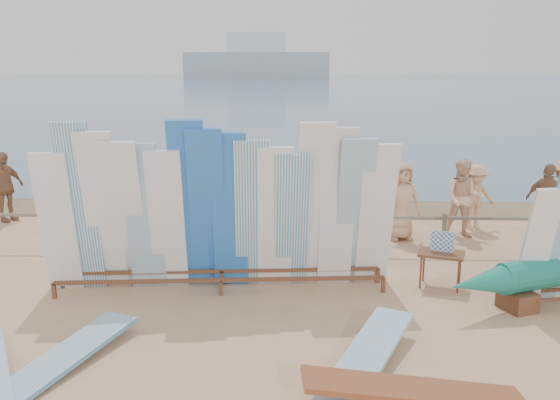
{
  "coord_description": "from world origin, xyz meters",
  "views": [
    {
      "loc": [
        0.84,
        -9.32,
        3.97
      ],
      "look_at": [
        0.49,
        2.74,
        1.23
      ],
      "focal_mm": 38.0,
      "sensor_mm": 36.0,
      "label": 1
    }
  ],
  "objects_px": {
    "beachgoer_5": "(344,175)",
    "beachgoer_7": "(393,182)",
    "beachgoer_11": "(117,177)",
    "main_surfboard_rack": "(220,216)",
    "beachgoer_8": "(463,198)",
    "stroller": "(334,218)",
    "beachgoer_4": "(195,194)",
    "beachgoer_extra_1": "(4,187)",
    "flat_board_b": "(365,371)",
    "beachgoer_10": "(547,201)",
    "beachgoer_1": "(145,185)",
    "beachgoer_0": "(103,191)",
    "vendor_table": "(441,269)",
    "flat_board_e": "(61,369)",
    "beachgoer_3": "(261,194)",
    "beachgoer_6": "(401,201)",
    "beachgoer_2": "(170,205)",
    "beach_chair_right": "(290,233)",
    "beach_chair_left": "(225,234)",
    "beachgoer_9": "(475,197)"
  },
  "relations": [
    {
      "from": "flat_board_b",
      "to": "beachgoer_extra_1",
      "type": "height_order",
      "value": "beachgoer_extra_1"
    },
    {
      "from": "vendor_table",
      "to": "beachgoer_4",
      "type": "bearing_deg",
      "value": 163.53
    },
    {
      "from": "beach_chair_left",
      "to": "beachgoer_2",
      "type": "distance_m",
      "value": 1.54
    },
    {
      "from": "flat_board_e",
      "to": "beach_chair_left",
      "type": "relative_size",
      "value": 3.18
    },
    {
      "from": "beachgoer_8",
      "to": "beachgoer_0",
      "type": "bearing_deg",
      "value": -170.85
    },
    {
      "from": "beachgoer_extra_1",
      "to": "beachgoer_4",
      "type": "distance_m",
      "value": 5.17
    },
    {
      "from": "stroller",
      "to": "beachgoer_1",
      "type": "relative_size",
      "value": 0.67
    },
    {
      "from": "vendor_table",
      "to": "flat_board_e",
      "type": "xyz_separation_m",
      "value": [
        -5.79,
        -3.19,
        -0.35
      ]
    },
    {
      "from": "beachgoer_7",
      "to": "beachgoer_0",
      "type": "bearing_deg",
      "value": 75.33
    },
    {
      "from": "stroller",
      "to": "beachgoer_1",
      "type": "bearing_deg",
      "value": 161.92
    },
    {
      "from": "vendor_table",
      "to": "beachgoer_4",
      "type": "height_order",
      "value": "beachgoer_4"
    },
    {
      "from": "beachgoer_5",
      "to": "beachgoer_8",
      "type": "distance_m",
      "value": 3.84
    },
    {
      "from": "beachgoer_2",
      "to": "beach_chair_left",
      "type": "bearing_deg",
      "value": 137.75
    },
    {
      "from": "beachgoer_7",
      "to": "beach_chair_right",
      "type": "bearing_deg",
      "value": 110.19
    },
    {
      "from": "beachgoer_11",
      "to": "main_surfboard_rack",
      "type": "bearing_deg",
      "value": 12.7
    },
    {
      "from": "beach_chair_right",
      "to": "beachgoer_9",
      "type": "bearing_deg",
      "value": 3.18
    },
    {
      "from": "beach_chair_left",
      "to": "beachgoer_9",
      "type": "bearing_deg",
      "value": 12.53
    },
    {
      "from": "beach_chair_right",
      "to": "beachgoer_3",
      "type": "height_order",
      "value": "beachgoer_3"
    },
    {
      "from": "beachgoer_6",
      "to": "beachgoer_5",
      "type": "distance_m",
      "value": 3.26
    },
    {
      "from": "beachgoer_7",
      "to": "beachgoer_0",
      "type": "xyz_separation_m",
      "value": [
        -7.51,
        -1.48,
        0.02
      ]
    },
    {
      "from": "beachgoer_3",
      "to": "beachgoer_1",
      "type": "relative_size",
      "value": 0.95
    },
    {
      "from": "beachgoer_6",
      "to": "beach_chair_right",
      "type": "bearing_deg",
      "value": 176.42
    },
    {
      "from": "beachgoer_9",
      "to": "beachgoer_8",
      "type": "height_order",
      "value": "beachgoer_8"
    },
    {
      "from": "stroller",
      "to": "beachgoer_5",
      "type": "distance_m",
      "value": 3.1
    },
    {
      "from": "flat_board_e",
      "to": "beachgoer_1",
      "type": "relative_size",
      "value": 1.54
    },
    {
      "from": "beachgoer_extra_1",
      "to": "beachgoer_11",
      "type": "height_order",
      "value": "beachgoer_extra_1"
    },
    {
      "from": "stroller",
      "to": "beachgoer_11",
      "type": "height_order",
      "value": "beachgoer_11"
    },
    {
      "from": "beachgoer_4",
      "to": "beachgoer_11",
      "type": "relative_size",
      "value": 1.1
    },
    {
      "from": "beachgoer_10",
      "to": "beachgoer_7",
      "type": "bearing_deg",
      "value": 14.4
    },
    {
      "from": "stroller",
      "to": "beachgoer_2",
      "type": "distance_m",
      "value": 3.85
    },
    {
      "from": "beachgoer_7",
      "to": "beachgoer_10",
      "type": "bearing_deg",
      "value": -150.61
    },
    {
      "from": "beach_chair_left",
      "to": "beachgoer_3",
      "type": "xyz_separation_m",
      "value": [
        0.72,
        1.51,
        0.59
      ]
    },
    {
      "from": "beach_chair_left",
      "to": "beachgoer_6",
      "type": "bearing_deg",
      "value": 6.17
    },
    {
      "from": "beachgoer_5",
      "to": "beachgoer_7",
      "type": "height_order",
      "value": "beachgoer_5"
    },
    {
      "from": "flat_board_e",
      "to": "beachgoer_3",
      "type": "bearing_deg",
      "value": 93.89
    },
    {
      "from": "stroller",
      "to": "beachgoer_0",
      "type": "bearing_deg",
      "value": 172.96
    },
    {
      "from": "vendor_table",
      "to": "flat_board_b",
      "type": "relative_size",
      "value": 0.39
    },
    {
      "from": "main_surfboard_rack",
      "to": "beachgoer_11",
      "type": "height_order",
      "value": "main_surfboard_rack"
    },
    {
      "from": "beachgoer_8",
      "to": "beach_chair_left",
      "type": "bearing_deg",
      "value": -157.98
    },
    {
      "from": "beachgoer_7",
      "to": "beachgoer_8",
      "type": "distance_m",
      "value": 2.61
    },
    {
      "from": "flat_board_b",
      "to": "beachgoer_11",
      "type": "bearing_deg",
      "value": 148.71
    },
    {
      "from": "beach_chair_right",
      "to": "beachgoer_5",
      "type": "height_order",
      "value": "beachgoer_5"
    },
    {
      "from": "beachgoer_6",
      "to": "flat_board_e",
      "type": "bearing_deg",
      "value": -144.07
    },
    {
      "from": "beachgoer_4",
      "to": "beachgoer_10",
      "type": "bearing_deg",
      "value": 35.13
    },
    {
      "from": "beachgoer_4",
      "to": "flat_board_b",
      "type": "bearing_deg",
      "value": -26.1
    },
    {
      "from": "beachgoer_10",
      "to": "beachgoer_1",
      "type": "height_order",
      "value": "beachgoer_10"
    },
    {
      "from": "stroller",
      "to": "beachgoer_4",
      "type": "xyz_separation_m",
      "value": [
        -3.34,
        0.51,
        0.45
      ]
    },
    {
      "from": "main_surfboard_rack",
      "to": "beachgoer_3",
      "type": "distance_m",
      "value": 4.4
    },
    {
      "from": "beachgoer_4",
      "to": "beachgoer_8",
      "type": "xyz_separation_m",
      "value": [
        6.37,
        -0.34,
        0.01
      ]
    },
    {
      "from": "beach_chair_left",
      "to": "beachgoer_4",
      "type": "distance_m",
      "value": 1.54
    }
  ]
}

